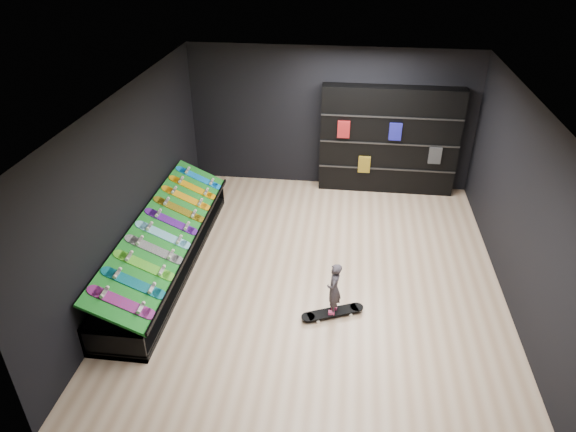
# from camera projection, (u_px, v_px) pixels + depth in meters

# --- Properties ---
(floor) EXTENTS (6.00, 7.00, 0.01)m
(floor) POSITION_uv_depth(u_px,v_px,m) (316.00, 275.00, 8.60)
(floor) COLOR #CEAD8B
(floor) RESTS_ON ground
(ceiling) EXTENTS (6.00, 7.00, 0.01)m
(ceiling) POSITION_uv_depth(u_px,v_px,m) (322.00, 101.00, 7.08)
(ceiling) COLOR white
(ceiling) RESTS_ON ground
(wall_back) EXTENTS (6.00, 0.02, 3.00)m
(wall_back) POSITION_uv_depth(u_px,v_px,m) (331.00, 119.00, 10.84)
(wall_back) COLOR black
(wall_back) RESTS_ON ground
(wall_front) EXTENTS (6.00, 0.02, 3.00)m
(wall_front) POSITION_uv_depth(u_px,v_px,m) (292.00, 370.00, 4.85)
(wall_front) COLOR black
(wall_front) RESTS_ON ground
(wall_left) EXTENTS (0.02, 7.00, 3.00)m
(wall_left) POSITION_uv_depth(u_px,v_px,m) (131.00, 185.00, 8.16)
(wall_left) COLOR black
(wall_left) RESTS_ON ground
(wall_right) EXTENTS (0.02, 7.00, 3.00)m
(wall_right) POSITION_uv_depth(u_px,v_px,m) (523.00, 208.00, 7.52)
(wall_right) COLOR black
(wall_right) RESTS_ON ground
(display_rack) EXTENTS (0.90, 4.50, 0.50)m
(display_rack) POSITION_uv_depth(u_px,v_px,m) (168.00, 252.00, 8.75)
(display_rack) COLOR black
(display_rack) RESTS_ON ground
(turf_ramp) EXTENTS (0.92, 4.50, 0.46)m
(turf_ramp) POSITION_uv_depth(u_px,v_px,m) (167.00, 229.00, 8.51)
(turf_ramp) COLOR #106817
(turf_ramp) RESTS_ON display_rack
(back_shelving) EXTENTS (2.85, 0.33, 2.28)m
(back_shelving) POSITION_uv_depth(u_px,v_px,m) (389.00, 141.00, 10.73)
(back_shelving) COLOR black
(back_shelving) RESTS_ON ground
(floor_skateboard) EXTENTS (0.99, 0.59, 0.09)m
(floor_skateboard) POSITION_uv_depth(u_px,v_px,m) (333.00, 314.00, 7.71)
(floor_skateboard) COLOR black
(floor_skateboard) RESTS_ON ground
(child) EXTENTS (0.16, 0.21, 0.51)m
(child) POSITION_uv_depth(u_px,v_px,m) (333.00, 298.00, 7.56)
(child) COLOR black
(child) RESTS_ON floor_skateboard
(display_board_0) EXTENTS (0.93, 0.22, 0.50)m
(display_board_0) POSITION_uv_depth(u_px,v_px,m) (122.00, 302.00, 6.87)
(display_board_0) COLOR #2626BF
(display_board_0) RESTS_ON turf_ramp
(display_board_1) EXTENTS (0.93, 0.22, 0.50)m
(display_board_1) POSITION_uv_depth(u_px,v_px,m) (134.00, 283.00, 7.23)
(display_board_1) COLOR #0C8C99
(display_board_1) RESTS_ON turf_ramp
(display_board_2) EXTENTS (0.93, 0.22, 0.50)m
(display_board_2) POSITION_uv_depth(u_px,v_px,m) (145.00, 265.00, 7.59)
(display_board_2) COLOR green
(display_board_2) RESTS_ON turf_ramp
(display_board_3) EXTENTS (0.93, 0.22, 0.50)m
(display_board_3) POSITION_uv_depth(u_px,v_px,m) (154.00, 250.00, 7.95)
(display_board_3) COLOR black
(display_board_3) RESTS_ON turf_ramp
(display_board_4) EXTENTS (0.93, 0.22, 0.50)m
(display_board_4) POSITION_uv_depth(u_px,v_px,m) (163.00, 235.00, 8.31)
(display_board_4) COLOR #0CB2E5
(display_board_4) RESTS_ON turf_ramp
(display_board_5) EXTENTS (0.93, 0.22, 0.50)m
(display_board_5) POSITION_uv_depth(u_px,v_px,m) (172.00, 222.00, 8.68)
(display_board_5) COLOR purple
(display_board_5) RESTS_ON turf_ramp
(display_board_6) EXTENTS (0.93, 0.22, 0.50)m
(display_board_6) POSITION_uv_depth(u_px,v_px,m) (179.00, 209.00, 9.04)
(display_board_6) COLOR yellow
(display_board_6) RESTS_ON turf_ramp
(display_board_7) EXTENTS (0.93, 0.22, 0.50)m
(display_board_7) POSITION_uv_depth(u_px,v_px,m) (186.00, 198.00, 9.40)
(display_board_7) COLOR orange
(display_board_7) RESTS_ON turf_ramp
(display_board_8) EXTENTS (0.93, 0.22, 0.50)m
(display_board_8) POSITION_uv_depth(u_px,v_px,m) (193.00, 188.00, 9.76)
(display_board_8) COLOR yellow
(display_board_8) RESTS_ON turf_ramp
(display_board_9) EXTENTS (0.93, 0.22, 0.50)m
(display_board_9) POSITION_uv_depth(u_px,v_px,m) (199.00, 178.00, 10.12)
(display_board_9) COLOR blue
(display_board_9) RESTS_ON turf_ramp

